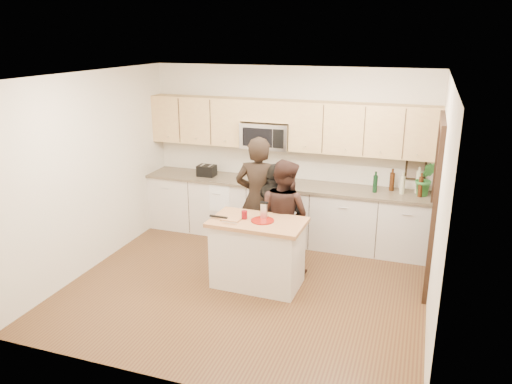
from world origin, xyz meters
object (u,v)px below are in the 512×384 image
(woman_left, at_px, (258,200))
(woman_center, at_px, (284,216))
(toaster, at_px, (207,171))
(island, at_px, (258,253))
(woman_right, at_px, (275,215))

(woman_left, xyz_separation_m, woman_center, (0.43, -0.18, -0.12))
(toaster, bearing_deg, island, -48.01)
(woman_center, distance_m, woman_right, 0.22)
(woman_center, bearing_deg, island, 93.16)
(island, xyz_separation_m, woman_right, (0.03, 0.68, 0.28))
(woman_center, bearing_deg, toaster, -10.20)
(island, height_order, woman_left, woman_left)
(woman_left, bearing_deg, woman_right, 166.35)
(toaster, xyz_separation_m, woman_left, (1.18, -0.84, -0.11))
(island, distance_m, woman_right, 0.74)
(toaster, distance_m, woman_right, 1.72)
(island, bearing_deg, woman_left, 109.38)
(toaster, distance_m, woman_center, 1.92)
(toaster, xyz_separation_m, woman_center, (1.60, -1.02, -0.24))
(woman_center, xyz_separation_m, woman_right, (-0.16, 0.13, -0.05))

